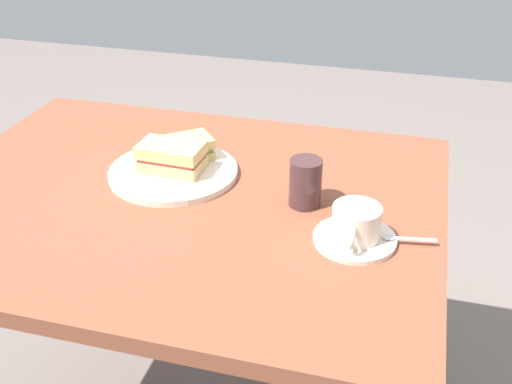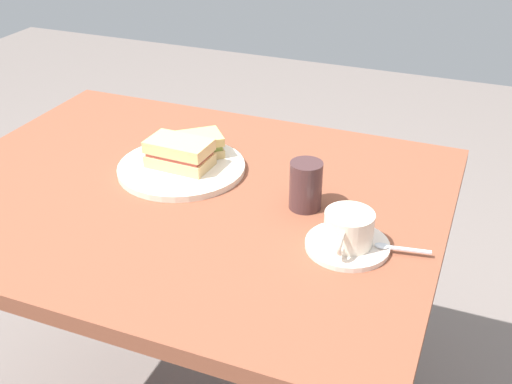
{
  "view_description": "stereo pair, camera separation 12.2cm",
  "coord_description": "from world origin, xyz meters",
  "px_view_note": "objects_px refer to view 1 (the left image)",
  "views": [
    {
      "loc": [
        -0.44,
        1.03,
        1.36
      ],
      "look_at": [
        -0.16,
        0.0,
        0.75
      ],
      "focal_mm": 43.92,
      "sensor_mm": 36.0,
      "label": 1
    },
    {
      "loc": [
        -0.56,
        0.99,
        1.36
      ],
      "look_at": [
        -0.16,
        0.0,
        0.75
      ],
      "focal_mm": 43.92,
      "sensor_mm": 36.0,
      "label": 2
    }
  ],
  "objects_px": {
    "spoon": "(399,238)",
    "drinking_glass": "(305,183)",
    "sandwich_front": "(171,157)",
    "dining_table": "(184,247)",
    "sandwich_back": "(183,149)",
    "coffee_cup": "(356,222)",
    "sandwich_plate": "(173,172)",
    "coffee_saucer": "(355,239)"
  },
  "relations": [
    {
      "from": "spoon",
      "to": "drinking_glass",
      "type": "relative_size",
      "value": 1.01
    },
    {
      "from": "sandwich_front",
      "to": "drinking_glass",
      "type": "distance_m",
      "value": 0.3
    },
    {
      "from": "dining_table",
      "to": "drinking_glass",
      "type": "xyz_separation_m",
      "value": [
        -0.25,
        -0.03,
        0.18
      ]
    },
    {
      "from": "sandwich_front",
      "to": "sandwich_back",
      "type": "bearing_deg",
      "value": -94.53
    },
    {
      "from": "coffee_cup",
      "to": "sandwich_back",
      "type": "bearing_deg",
      "value": -26.66
    },
    {
      "from": "sandwich_plate",
      "to": "coffee_cup",
      "type": "height_order",
      "value": "coffee_cup"
    },
    {
      "from": "coffee_saucer",
      "to": "sandwich_plate",
      "type": "bearing_deg",
      "value": -20.09
    },
    {
      "from": "sandwich_plate",
      "to": "spoon",
      "type": "xyz_separation_m",
      "value": [
        -0.49,
        0.14,
        0.01
      ]
    },
    {
      "from": "sandwich_plate",
      "to": "spoon",
      "type": "distance_m",
      "value": 0.51
    },
    {
      "from": "sandwich_plate",
      "to": "drinking_glass",
      "type": "distance_m",
      "value": 0.3
    },
    {
      "from": "spoon",
      "to": "sandwich_front",
      "type": "bearing_deg",
      "value": -15.33
    },
    {
      "from": "drinking_glass",
      "to": "coffee_saucer",
      "type": "bearing_deg",
      "value": 137.31
    },
    {
      "from": "dining_table",
      "to": "sandwich_front",
      "type": "xyz_separation_m",
      "value": [
        0.04,
        -0.07,
        0.18
      ]
    },
    {
      "from": "dining_table",
      "to": "drinking_glass",
      "type": "bearing_deg",
      "value": -173.8
    },
    {
      "from": "sandwich_plate",
      "to": "spoon",
      "type": "relative_size",
      "value": 2.81
    },
    {
      "from": "dining_table",
      "to": "coffee_saucer",
      "type": "bearing_deg",
      "value": 168.18
    },
    {
      "from": "dining_table",
      "to": "spoon",
      "type": "distance_m",
      "value": 0.47
    },
    {
      "from": "dining_table",
      "to": "drinking_glass",
      "type": "height_order",
      "value": "drinking_glass"
    },
    {
      "from": "drinking_glass",
      "to": "coffee_cup",
      "type": "bearing_deg",
      "value": 136.88
    },
    {
      "from": "coffee_saucer",
      "to": "coffee_cup",
      "type": "relative_size",
      "value": 1.3
    },
    {
      "from": "sandwich_front",
      "to": "drinking_glass",
      "type": "height_order",
      "value": "drinking_glass"
    },
    {
      "from": "coffee_cup",
      "to": "drinking_glass",
      "type": "height_order",
      "value": "drinking_glass"
    },
    {
      "from": "dining_table",
      "to": "coffee_cup",
      "type": "height_order",
      "value": "coffee_cup"
    },
    {
      "from": "coffee_saucer",
      "to": "coffee_cup",
      "type": "distance_m",
      "value": 0.04
    },
    {
      "from": "coffee_saucer",
      "to": "spoon",
      "type": "relative_size",
      "value": 1.53
    },
    {
      "from": "coffee_cup",
      "to": "drinking_glass",
      "type": "bearing_deg",
      "value": -43.12
    },
    {
      "from": "dining_table",
      "to": "sandwich_plate",
      "type": "relative_size",
      "value": 3.83
    },
    {
      "from": "sandwich_front",
      "to": "coffee_saucer",
      "type": "xyz_separation_m",
      "value": [
        -0.41,
        0.15,
        -0.04
      ]
    },
    {
      "from": "coffee_cup",
      "to": "sandwich_plate",
      "type": "bearing_deg",
      "value": -20.28
    },
    {
      "from": "dining_table",
      "to": "sandwich_front",
      "type": "relative_size",
      "value": 7.63
    },
    {
      "from": "sandwich_back",
      "to": "drinking_glass",
      "type": "relative_size",
      "value": 1.49
    },
    {
      "from": "dining_table",
      "to": "sandwich_back",
      "type": "xyz_separation_m",
      "value": [
        0.04,
        -0.13,
        0.17
      ]
    },
    {
      "from": "coffee_saucer",
      "to": "dining_table",
      "type": "bearing_deg",
      "value": -11.82
    },
    {
      "from": "dining_table",
      "to": "sandwich_back",
      "type": "relative_size",
      "value": 7.31
    },
    {
      "from": "sandwich_front",
      "to": "drinking_glass",
      "type": "xyz_separation_m",
      "value": [
        -0.3,
        0.04,
        0.0
      ]
    },
    {
      "from": "sandwich_plate",
      "to": "sandwich_back",
      "type": "relative_size",
      "value": 1.91
    },
    {
      "from": "coffee_cup",
      "to": "spoon",
      "type": "relative_size",
      "value": 1.17
    },
    {
      "from": "dining_table",
      "to": "sandwich_plate",
      "type": "xyz_separation_m",
      "value": [
        0.04,
        -0.07,
        0.14
      ]
    },
    {
      "from": "coffee_cup",
      "to": "spoon",
      "type": "xyz_separation_m",
      "value": [
        -0.08,
        -0.01,
        -0.03
      ]
    },
    {
      "from": "sandwich_back",
      "to": "sandwich_plate",
      "type": "bearing_deg",
      "value": 86.04
    },
    {
      "from": "dining_table",
      "to": "coffee_cup",
      "type": "bearing_deg",
      "value": 167.94
    },
    {
      "from": "sandwich_back",
      "to": "spoon",
      "type": "xyz_separation_m",
      "value": [
        -0.48,
        0.19,
        -0.03
      ]
    }
  ]
}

